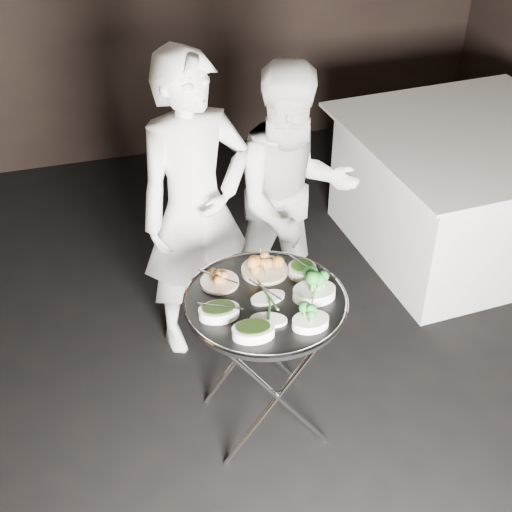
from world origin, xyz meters
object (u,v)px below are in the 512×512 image
object	(u,v)px
tray_stand	(265,358)
waiter_right	(293,199)
waiter_left	(196,210)
dining_table	(466,191)
serving_tray	(265,301)

from	to	relation	value
tray_stand	waiter_right	size ratio (longest dim) A/B	0.50
waiter_left	dining_table	size ratio (longest dim) A/B	1.15
waiter_right	waiter_left	bearing A→B (deg)	-175.50
tray_stand	serving_tray	world-z (taller)	serving_tray
waiter_right	dining_table	size ratio (longest dim) A/B	1.05
serving_tray	dining_table	xyz separation A→B (m)	(1.75, 1.14, -0.37)
serving_tray	dining_table	bearing A→B (deg)	33.21
tray_stand	serving_tray	bearing A→B (deg)	-90.00
waiter_left	dining_table	distance (m)	1.99
waiter_left	dining_table	bearing A→B (deg)	-1.69
tray_stand	waiter_left	xyz separation A→B (m)	(-0.15, 0.75, 0.42)
tray_stand	waiter_left	bearing A→B (deg)	101.73
waiter_left	waiter_right	world-z (taller)	waiter_left
dining_table	waiter_right	bearing A→B (deg)	-166.29
serving_tray	waiter_left	bearing A→B (deg)	101.73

